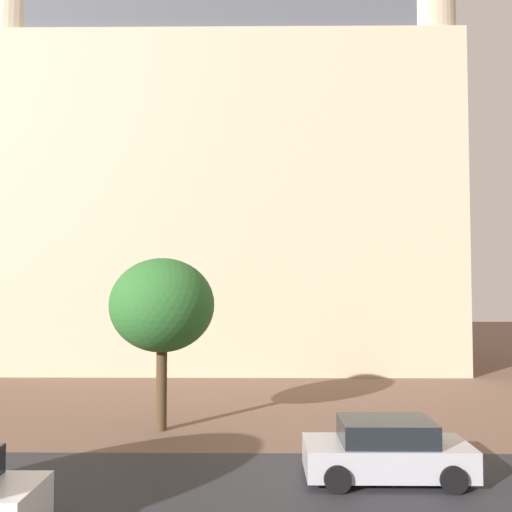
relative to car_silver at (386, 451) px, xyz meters
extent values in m
plane|color=brown|center=(-2.90, -1.53, -0.70)|extent=(120.00, 120.00, 0.00)
cube|color=#2D2D33|center=(-2.90, -1.69, -0.70)|extent=(120.00, 7.69, 0.00)
cube|color=beige|center=(-5.36, 21.21, 8.55)|extent=(26.21, 12.22, 18.51)
cube|color=#4C515B|center=(-5.36, 21.21, 19.01)|extent=(24.11, 11.25, 2.40)
cube|color=beige|center=(-5.94, 21.21, 16.39)|extent=(5.40, 5.40, 34.19)
cylinder|color=beige|center=(-16.96, 16.59, 10.14)|extent=(2.80, 2.80, 21.68)
cylinder|color=beige|center=(6.24, 16.59, 10.57)|extent=(2.80, 2.80, 22.55)
cylinder|color=black|center=(-8.09, -2.51, -0.38)|extent=(0.64, 0.22, 0.64)
cube|color=#B2B2BC|center=(0.00, 0.00, -0.16)|extent=(4.05, 1.82, 0.74)
cube|color=black|center=(0.00, 0.00, 0.49)|extent=(2.27, 1.60, 0.56)
cylinder|color=black|center=(1.34, 0.91, -0.38)|extent=(0.64, 0.22, 0.64)
cylinder|color=black|center=(1.34, -0.91, -0.38)|extent=(0.64, 0.22, 0.64)
cylinder|color=black|center=(-1.34, 0.91, -0.38)|extent=(0.64, 0.22, 0.64)
cylinder|color=black|center=(-1.34, -0.91, -0.38)|extent=(0.64, 0.22, 0.64)
cylinder|color=#4C3823|center=(-6.43, 4.67, 0.67)|extent=(0.36, 0.36, 2.74)
ellipsoid|color=#2D6B2D|center=(-6.43, 4.67, 3.43)|extent=(3.49, 3.49, 3.14)
camera|label=1|loc=(-3.08, -14.25, 4.14)|focal=39.68mm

